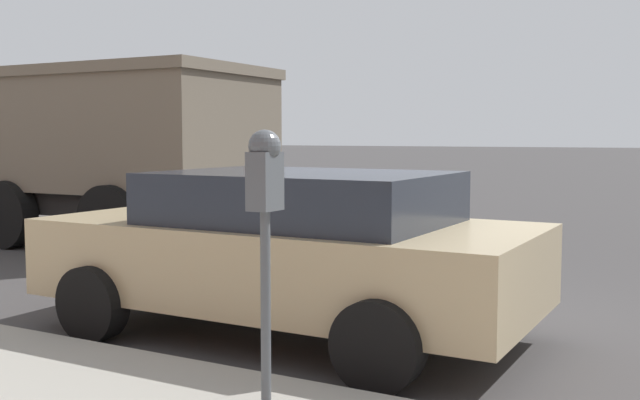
# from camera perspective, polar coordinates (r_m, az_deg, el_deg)

# --- Properties ---
(ground_plane) EXTENTS (220.00, 220.00, 0.00)m
(ground_plane) POSITION_cam_1_polar(r_m,az_deg,el_deg) (6.96, 8.80, -9.42)
(ground_plane) COLOR #3D3A3A
(parking_meter) EXTENTS (0.21, 0.19, 1.63)m
(parking_meter) POSITION_cam_1_polar(r_m,az_deg,el_deg) (4.34, -4.21, 0.32)
(parking_meter) COLOR #4C5156
(parking_meter) RESTS_ON sidewalk
(car_tan) EXTENTS (2.15, 4.22, 1.41)m
(car_tan) POSITION_cam_1_polar(r_m,az_deg,el_deg) (6.41, -2.31, -3.65)
(car_tan) COLOR tan
(car_tan) RESTS_ON ground_plane
(dump_truck) EXTENTS (2.93, 8.55, 3.01)m
(dump_truck) POSITION_cam_1_polar(r_m,az_deg,el_deg) (13.77, -21.06, 4.31)
(dump_truck) COLOR black
(dump_truck) RESTS_ON ground_plane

